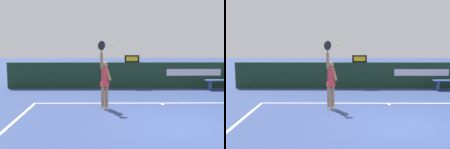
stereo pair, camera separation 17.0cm
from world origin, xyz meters
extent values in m
plane|color=navy|center=(0.00, 0.00, 0.00)|extent=(60.00, 60.00, 0.00)
cube|color=white|center=(0.00, 2.99, 0.00)|extent=(10.15, 0.10, 0.00)
cube|color=white|center=(-5.07, 0.18, 0.00)|extent=(0.10, 5.72, 0.00)
cube|color=white|center=(0.00, 2.84, 0.00)|extent=(0.10, 0.30, 0.00)
cube|color=#183321|center=(0.00, 6.69, 0.67)|extent=(14.78, 0.27, 1.34)
cube|color=silver|center=(2.28, 6.55, 0.83)|extent=(2.82, 0.01, 0.35)
cube|color=black|center=(-0.92, 6.69, 1.52)|extent=(0.76, 0.13, 0.37)
cube|color=yellow|center=(-0.92, 6.62, 1.52)|extent=(0.59, 0.01, 0.23)
cylinder|color=#9C7555|center=(-2.20, 2.12, 0.44)|extent=(0.13, 0.13, 0.87)
cylinder|color=#9C7555|center=(-2.34, 2.06, 0.44)|extent=(0.13, 0.13, 0.87)
cube|color=white|center=(-2.19, 2.10, 0.04)|extent=(0.19, 0.26, 0.07)
cube|color=white|center=(-2.33, 2.04, 0.04)|extent=(0.19, 0.26, 0.07)
cylinder|color=#DF363F|center=(-2.27, 2.09, 1.18)|extent=(0.23, 0.23, 0.62)
cube|color=#DF363F|center=(-2.27, 2.09, 0.91)|extent=(0.33, 0.31, 0.16)
sphere|color=#9C7555|center=(-2.27, 2.09, 1.63)|extent=(0.23, 0.23, 0.23)
cylinder|color=#9C7555|center=(-2.38, 2.04, 1.78)|extent=(0.15, 0.14, 0.58)
cylinder|color=#9C7555|center=(-2.14, 2.08, 1.29)|extent=(0.26, 0.41, 0.47)
ellipsoid|color=black|center=(-2.38, 2.04, 2.32)|extent=(0.30, 0.16, 0.37)
cylinder|color=black|center=(-2.38, 2.04, 2.13)|extent=(0.03, 0.03, 0.18)
sphere|color=#CCDE39|center=(-2.00, 1.79, 2.37)|extent=(0.07, 0.07, 0.07)
cube|color=#334E8F|center=(2.92, 5.92, 0.25)|extent=(0.08, 0.32, 0.50)
camera|label=1|loc=(-2.09, -8.55, 2.59)|focal=47.17mm
camera|label=2|loc=(-1.92, -8.55, 2.59)|focal=47.17mm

